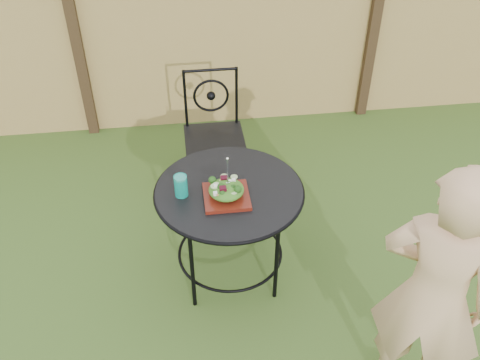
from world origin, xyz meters
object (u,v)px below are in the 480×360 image
(patio_table, at_px, (229,206))
(salad_plate, at_px, (226,196))
(patio_chair, at_px, (214,130))
(diner, at_px, (433,297))

(patio_table, distance_m, salad_plate, 0.17)
(patio_table, height_order, patio_chair, patio_chair)
(patio_table, relative_size, patio_chair, 0.97)
(patio_chair, xyz_separation_m, diner, (0.88, -1.99, 0.27))
(patio_chair, height_order, diner, diner)
(patio_chair, relative_size, diner, 0.62)
(diner, xyz_separation_m, salad_plate, (-0.89, 0.90, -0.04))
(patio_table, distance_m, patio_chair, 1.01)
(diner, relative_size, salad_plate, 5.72)
(patio_chair, distance_m, salad_plate, 1.11)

